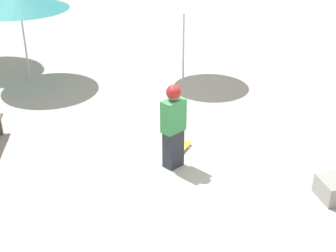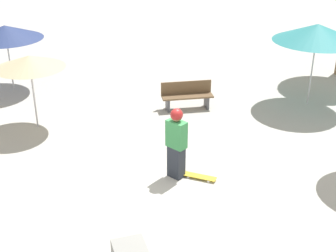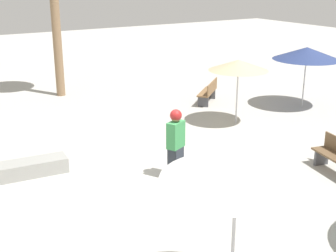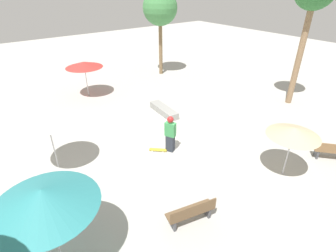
# 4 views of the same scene
# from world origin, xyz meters

# --- Properties ---
(ground_plane) EXTENTS (60.00, 60.00, 0.00)m
(ground_plane) POSITION_xyz_m (0.00, 0.00, 0.00)
(ground_plane) COLOR #B2AFA8
(skater_main) EXTENTS (0.53, 0.43, 1.75)m
(skater_main) POSITION_xyz_m (-0.35, 0.24, 0.94)
(skater_main) COLOR #282D38
(skater_main) RESTS_ON ground_plane
(skateboard) EXTENTS (0.70, 0.71, 0.07)m
(skateboard) POSITION_xyz_m (-0.03, 0.71, 0.06)
(skateboard) COLOR gold
(skateboard) RESTS_ON ground_plane
(concrete_ledge) EXTENTS (2.30, 0.78, 0.38)m
(concrete_ledge) POSITION_xyz_m (2.89, -1.79, 0.19)
(concrete_ledge) COLOR gray
(concrete_ledge) RESTS_ON ground_plane
(bench_near) EXTENTS (1.50, 1.38, 0.85)m
(bench_near) POSITION_xyz_m (-5.13, -4.94, 0.43)
(bench_near) COLOR #47474C
(bench_near) RESTS_ON ground_plane
(bench_far) EXTENTS (0.79, 1.66, 0.85)m
(bench_far) POSITION_xyz_m (-3.95, 2.19, 0.43)
(bench_far) COLOR #47474C
(bench_far) RESTS_ON ground_plane
(shade_umbrella_teal) EXTENTS (2.65, 2.65, 2.60)m
(shade_umbrella_teal) POSITION_xyz_m (-2.74, 5.92, 2.34)
(shade_umbrella_teal) COLOR #B7B7BC
(shade_umbrella_teal) RESTS_ON ground_plane
(shade_umbrella_white) EXTENTS (2.12, 2.12, 2.58)m
(shade_umbrella_white) POSITION_xyz_m (1.52, 4.70, 2.36)
(shade_umbrella_white) COLOR #B7B7BC
(shade_umbrella_white) RESTS_ON ground_plane
(shade_umbrella_tan) EXTENTS (1.94, 1.94, 2.14)m
(shade_umbrella_tan) POSITION_xyz_m (-4.39, -2.37, 1.96)
(shade_umbrella_tan) COLOR #B7B7BC
(shade_umbrella_tan) RESTS_ON ground_plane
(shade_umbrella_red) EXTENTS (2.35, 2.35, 2.28)m
(shade_umbrella_red) POSITION_xyz_m (8.16, 0.63, 2.10)
(shade_umbrella_red) COLOR #B7B7BC
(shade_umbrella_red) RESTS_ON ground_plane
(palm_tree_center_left) EXTENTS (2.57, 2.57, 6.30)m
(palm_tree_center_left) POSITION_xyz_m (8.97, -5.98, 4.96)
(palm_tree_center_left) COLOR brown
(palm_tree_center_left) RESTS_ON ground_plane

